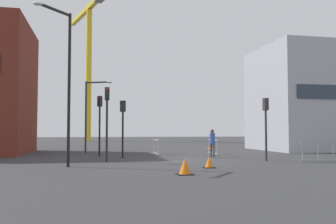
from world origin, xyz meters
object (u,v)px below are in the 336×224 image
object	(u,v)px
traffic_light_near	(100,116)
traffic_light_island	(123,119)
streetlamp_tall	(65,74)
traffic_light_far	(266,118)
traffic_cone_on_verge	(210,147)
construction_crane	(88,50)
pedestrian_walking	(212,141)
traffic_cone_orange	(185,167)
traffic_cone_by_barrier	(209,163)
streetlamp_short	(90,108)
traffic_light_median	(107,112)

from	to	relation	value
traffic_light_near	traffic_light_island	size ratio (longest dim) A/B	1.12
streetlamp_tall	traffic_light_far	bearing A→B (deg)	8.63
traffic_cone_on_verge	construction_crane	bearing A→B (deg)	109.08
pedestrian_walking	traffic_cone_orange	size ratio (longest dim) A/B	2.81
streetlamp_tall	traffic_cone_by_barrier	xyz separation A→B (m)	(6.54, -1.49, -4.13)
traffic_light_island	traffic_cone_on_verge	bearing A→B (deg)	41.80
pedestrian_walking	traffic_cone_orange	distance (m)	9.45
streetlamp_short	traffic_cone_on_verge	xyz separation A→B (m)	(10.06, 1.62, -3.15)
streetlamp_short	traffic_light_near	world-z (taller)	streetlamp_short
traffic_light_island	traffic_light_median	world-z (taller)	traffic_light_median
pedestrian_walking	streetlamp_tall	bearing A→B (deg)	-151.61
streetlamp_tall	pedestrian_walking	size ratio (longest dim) A/B	4.08
pedestrian_walking	traffic_light_far	bearing A→B (deg)	-55.08
traffic_light_far	pedestrian_walking	size ratio (longest dim) A/B	1.99
traffic_light_near	pedestrian_walking	world-z (taller)	traffic_light_near
traffic_light_island	traffic_light_far	bearing A→B (deg)	-26.02
construction_crane	traffic_light_island	world-z (taller)	construction_crane
traffic_light_island	traffic_cone_orange	world-z (taller)	traffic_light_island
streetlamp_tall	streetlamp_short	bearing A→B (deg)	84.12
construction_crane	streetlamp_short	bearing A→B (deg)	-89.08
pedestrian_walking	traffic_cone_orange	xyz separation A→B (m)	(-3.99, -8.54, -0.75)
traffic_light_far	traffic_light_median	bearing A→B (deg)	174.94
traffic_light_median	traffic_cone_by_barrier	bearing A→B (deg)	-41.30
streetlamp_tall	streetlamp_short	distance (m)	11.13
traffic_light_far	traffic_light_near	xyz separation A→B (m)	(-9.18, 5.52, 0.28)
pedestrian_walking	traffic_cone_on_verge	distance (m)	8.30
traffic_light_near	traffic_cone_by_barrier	world-z (taller)	traffic_light_near
traffic_light_near	traffic_light_island	xyz separation A→B (m)	(1.39, -1.72, -0.26)
traffic_light_near	traffic_cone_by_barrier	size ratio (longest dim) A/B	7.74
streetlamp_short	traffic_cone_by_barrier	distance (m)	14.00
traffic_light_median	traffic_cone_on_verge	world-z (taller)	traffic_light_median
streetlamp_short	traffic_light_far	distance (m)	13.60
traffic_cone_by_barrier	construction_crane	bearing A→B (deg)	97.54
construction_crane	traffic_cone_on_verge	world-z (taller)	construction_crane
streetlamp_short	pedestrian_walking	xyz separation A→B (m)	(7.65, -6.28, -2.36)
traffic_cone_on_verge	traffic_cone_orange	size ratio (longest dim) A/B	0.88
traffic_light_median	traffic_cone_on_verge	distance (m)	13.92
traffic_light_near	traffic_light_median	size ratio (longest dim) A/B	0.99
streetlamp_short	traffic_light_island	distance (m)	6.01
traffic_cone_orange	traffic_light_median	bearing A→B (deg)	113.76
construction_crane	traffic_cone_on_verge	xyz separation A→B (m)	(10.58, -30.59, -14.56)
streetlamp_tall	traffic_cone_on_verge	size ratio (longest dim) A/B	13.02
traffic_light_median	pedestrian_walking	xyz separation A→B (m)	(6.73, 2.30, -1.67)
construction_crane	traffic_light_median	world-z (taller)	construction_crane
streetlamp_short	traffic_light_near	bearing A→B (deg)	-80.68
traffic_cone_orange	traffic_cone_by_barrier	bearing A→B (deg)	52.99
traffic_light_island	pedestrian_walking	world-z (taller)	traffic_light_island
traffic_light_near	traffic_cone_on_verge	bearing A→B (deg)	30.12
traffic_cone_by_barrier	traffic_cone_orange	bearing A→B (deg)	-127.01
traffic_cone_on_verge	traffic_cone_orange	xyz separation A→B (m)	(-6.40, -16.44, 0.04)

